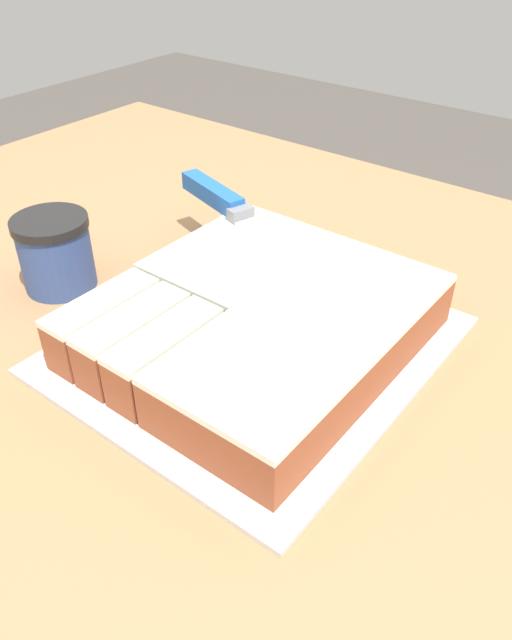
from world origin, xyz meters
The scene contains 5 objects.
countertop centered at (0.00, 0.00, 0.48)m, with size 1.40×1.10×0.96m.
cake_board centered at (0.02, 0.04, 0.96)m, with size 0.33×0.37×0.01m.
cake centered at (0.02, 0.04, 0.99)m, with size 0.28×0.32×0.06m.
knife centered at (-0.11, 0.16, 1.03)m, with size 0.34×0.13×0.02m.
coffee_cup centered at (-0.24, -0.01, 1.00)m, with size 0.09×0.09×0.09m.
Camera 1 is at (0.33, -0.36, 1.36)m, focal length 35.00 mm.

